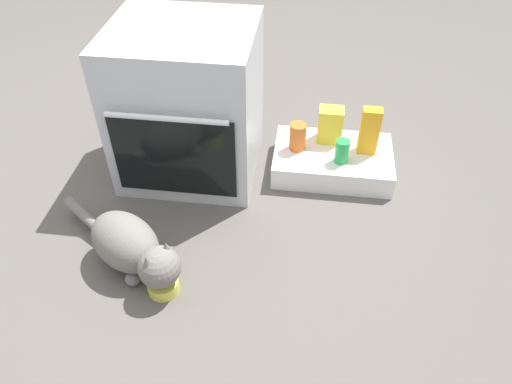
{
  "coord_description": "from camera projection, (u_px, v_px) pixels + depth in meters",
  "views": [
    {
      "loc": [
        0.59,
        -1.4,
        1.58
      ],
      "look_at": [
        0.4,
        0.04,
        0.25
      ],
      "focal_mm": 34.03,
      "sensor_mm": 36.0,
      "label": 1
    }
  ],
  "objects": [
    {
      "name": "oven",
      "position": [
        188.0,
        104.0,
        2.26
      ],
      "size": [
        0.64,
        0.62,
        0.73
      ],
      "color": "#B7BABF",
      "rests_on": "ground"
    },
    {
      "name": "snack_bag",
      "position": [
        330.0,
        125.0,
        2.4
      ],
      "size": [
        0.12,
        0.09,
        0.18
      ],
      "primitive_type": "cube",
      "color": "yellow",
      "rests_on": "pantry_cabinet"
    },
    {
      "name": "food_bowl",
      "position": [
        163.0,
        285.0,
        1.9
      ],
      "size": [
        0.13,
        0.13,
        0.08
      ],
      "color": "#D1D14C",
      "rests_on": "ground"
    },
    {
      "name": "ground",
      "position": [
        166.0,
        233.0,
        2.15
      ],
      "size": [
        8.0,
        8.0,
        0.0
      ],
      "primitive_type": "plane",
      "color": "#56514C"
    },
    {
      "name": "sauce_jar",
      "position": [
        298.0,
        137.0,
        2.36
      ],
      "size": [
        0.08,
        0.08,
        0.14
      ],
      "primitive_type": "cylinder",
      "color": "#D16023",
      "rests_on": "pantry_cabinet"
    },
    {
      "name": "soda_can",
      "position": [
        342.0,
        151.0,
        2.29
      ],
      "size": [
        0.07,
        0.07,
        0.12
      ],
      "primitive_type": "cylinder",
      "color": "green",
      "rests_on": "pantry_cabinet"
    },
    {
      "name": "pantry_cabinet",
      "position": [
        332.0,
        161.0,
        2.43
      ],
      "size": [
        0.58,
        0.38,
        0.12
      ],
      "primitive_type": "cube",
      "color": "white",
      "rests_on": "ground"
    },
    {
      "name": "juice_carton",
      "position": [
        369.0,
        131.0,
        2.31
      ],
      "size": [
        0.09,
        0.06,
        0.24
      ],
      "primitive_type": "cube",
      "color": "orange",
      "rests_on": "pantry_cabinet"
    },
    {
      "name": "cat",
      "position": [
        132.0,
        247.0,
        1.92
      ],
      "size": [
        0.63,
        0.46,
        0.24
      ],
      "rotation": [
        0.0,
        0.0,
        -0.59
      ],
      "color": "slate",
      "rests_on": "ground"
    }
  ]
}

